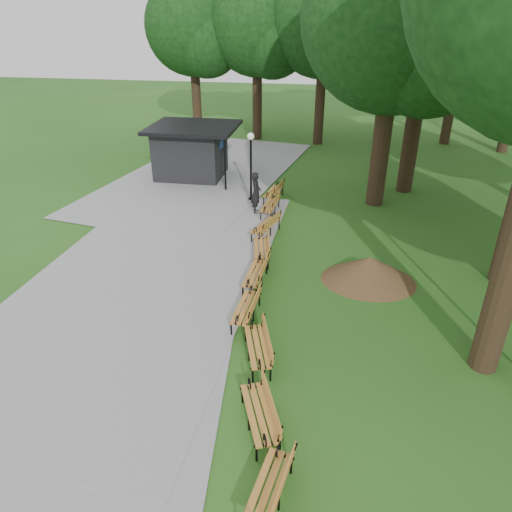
% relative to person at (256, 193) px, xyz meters
% --- Properties ---
extents(ground, '(100.00, 100.00, 0.00)m').
position_rel_person_xyz_m(ground, '(1.10, -9.10, -0.94)').
color(ground, '#225518').
rests_on(ground, ground).
extents(path, '(12.00, 38.00, 0.06)m').
position_rel_person_xyz_m(path, '(-2.90, -6.10, -0.91)').
color(path, gray).
rests_on(path, ground).
extents(person, '(0.57, 0.76, 1.88)m').
position_rel_person_xyz_m(person, '(0.00, 0.00, 0.00)').
color(person, black).
rests_on(person, ground).
extents(kiosk, '(4.48, 3.90, 2.80)m').
position_rel_person_xyz_m(kiosk, '(-4.33, 4.52, 0.46)').
color(kiosk, black).
rests_on(kiosk, ground).
extents(lamp_post, '(0.32, 0.32, 3.22)m').
position_rel_person_xyz_m(lamp_post, '(-0.50, 1.52, 1.37)').
color(lamp_post, black).
rests_on(lamp_post, ground).
extents(dirt_mound, '(2.66, 2.66, 0.90)m').
position_rel_person_xyz_m(dirt_mound, '(4.76, -5.27, -0.49)').
color(dirt_mound, '#47301C').
rests_on(dirt_mound, ground).
extents(bench_0, '(0.95, 1.98, 0.88)m').
position_rel_person_xyz_m(bench_0, '(2.61, -13.92, -0.50)').
color(bench_0, '#B57229').
rests_on(bench_0, ground).
extents(bench_1, '(1.28, 2.00, 0.88)m').
position_rel_person_xyz_m(bench_1, '(2.16, -12.14, -0.50)').
color(bench_1, '#B57229').
rests_on(bench_1, ground).
extents(bench_2, '(1.16, 2.00, 0.88)m').
position_rel_person_xyz_m(bench_2, '(1.75, -9.90, -0.50)').
color(bench_2, '#B57229').
rests_on(bench_2, ground).
extents(bench_3, '(0.75, 1.93, 0.88)m').
position_rel_person_xyz_m(bench_3, '(1.12, -8.20, -0.50)').
color(bench_3, '#B57229').
rests_on(bench_3, ground).
extents(bench_4, '(0.73, 1.93, 0.88)m').
position_rel_person_xyz_m(bench_4, '(1.04, -6.21, -0.50)').
color(bench_4, '#B57229').
rests_on(bench_4, ground).
extents(bench_5, '(0.97, 1.98, 0.88)m').
position_rel_person_xyz_m(bench_5, '(0.94, -4.33, -0.50)').
color(bench_5, '#B57229').
rests_on(bench_5, ground).
extents(bench_6, '(1.17, 2.00, 0.88)m').
position_rel_person_xyz_m(bench_6, '(0.79, -2.32, -0.50)').
color(bench_6, '#B57229').
rests_on(bench_6, ground).
extents(bench_7, '(0.80, 1.95, 0.88)m').
position_rel_person_xyz_m(bench_7, '(0.65, -0.06, -0.50)').
color(bench_7, '#B57229').
rests_on(bench_7, ground).
extents(bench_8, '(0.94, 1.98, 0.88)m').
position_rel_person_xyz_m(bench_8, '(0.55, 1.68, -0.50)').
color(bench_8, '#B57229').
rests_on(bench_8, ground).
extents(lawn_tree_2, '(7.67, 7.67, 11.77)m').
position_rel_person_xyz_m(lawn_tree_2, '(5.29, 2.08, 6.95)').
color(lawn_tree_2, black).
rests_on(lawn_tree_2, ground).
extents(tree_backdrop, '(36.72, 9.54, 15.71)m').
position_rel_person_xyz_m(tree_backdrop, '(8.01, 13.80, 6.91)').
color(tree_backdrop, black).
rests_on(tree_backdrop, ground).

